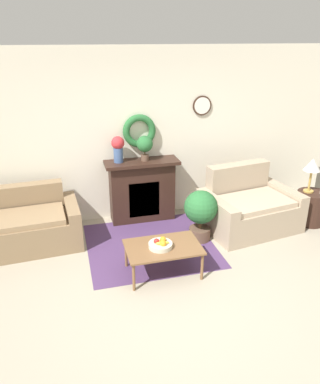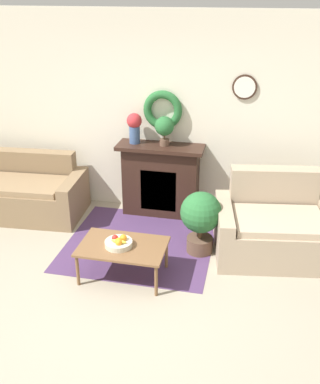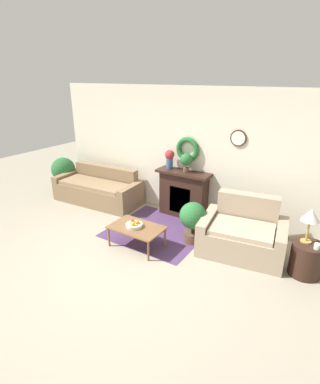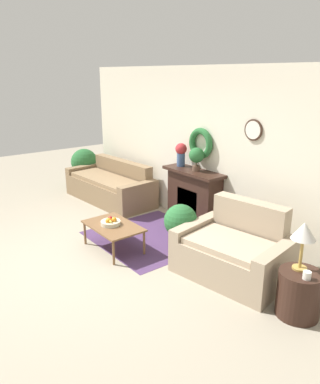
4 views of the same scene
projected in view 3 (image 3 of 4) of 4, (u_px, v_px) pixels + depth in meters
ground_plane at (114, 268)px, 4.79m from camera, size 16.00×16.00×0.00m
floor_rug at (158, 230)px, 5.97m from camera, size 1.80×1.70×0.01m
wall_back at (190, 153)px, 6.27m from camera, size 6.80×0.17×2.70m
fireplace at (183, 194)px, 6.42m from camera, size 1.16×0.41×1.01m
couch_left at (99, 190)px, 7.23m from camera, size 2.16×1.02×0.82m
loveseat_right at (243, 234)px, 5.17m from camera, size 1.53×1.19×0.95m
coffee_table at (137, 229)px, 5.28m from camera, size 0.94×0.60×0.39m
fruit_bowl at (134, 225)px, 5.25m from camera, size 0.30×0.30×0.12m
side_table_by_loveseat at (306, 259)px, 4.56m from camera, size 0.48×0.48×0.53m
table_lamp at (311, 216)px, 4.38m from camera, size 0.26×0.26×0.55m
mug at (317, 246)px, 4.33m from camera, size 0.09×0.09×0.09m
vase_on_mantel_left at (170, 158)px, 6.34m from camera, size 0.20×0.20×0.41m
potted_plant_on_mantel at (186, 160)px, 6.11m from camera, size 0.25×0.25×0.39m
potted_plant_floor_by_couch at (64, 170)px, 7.82m from camera, size 0.62×0.62×0.90m
potted_plant_floor_by_loveseat at (193, 219)px, 5.40m from camera, size 0.49×0.49×0.77m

